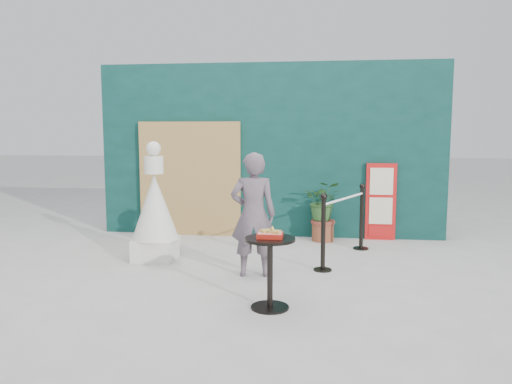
{
  "coord_description": "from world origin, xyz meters",
  "views": [
    {
      "loc": [
        0.87,
        -5.58,
        1.84
      ],
      "look_at": [
        0.0,
        1.2,
        1.0
      ],
      "focal_mm": 35.0,
      "sensor_mm": 36.0,
      "label": 1
    }
  ],
  "objects": [
    {
      "name": "food_basket",
      "position": [
        0.38,
        -0.58,
        0.79
      ],
      "size": [
        0.26,
        0.19,
        0.11
      ],
      "color": "#AE1D12",
      "rests_on": "cafe_table"
    },
    {
      "name": "menu_board",
      "position": [
        1.9,
        2.95,
        0.65
      ],
      "size": [
        0.5,
        0.07,
        1.3
      ],
      "color": "red",
      "rests_on": "ground"
    },
    {
      "name": "woman",
      "position": [
        0.05,
        0.57,
        0.79
      ],
      "size": [
        0.62,
        0.44,
        1.58
      ],
      "primitive_type": "imported",
      "rotation": [
        0.0,
        0.0,
        3.26
      ],
      "color": "#61535D",
      "rests_on": "ground"
    },
    {
      "name": "cafe_table",
      "position": [
        0.38,
        -0.58,
        0.5
      ],
      "size": [
        0.52,
        0.52,
        0.75
      ],
      "color": "black",
      "rests_on": "ground"
    },
    {
      "name": "planter",
      "position": [
        0.94,
        2.73,
        0.59
      ],
      "size": [
        0.6,
        0.52,
        1.01
      ],
      "color": "brown",
      "rests_on": "ground"
    },
    {
      "name": "bamboo_fence",
      "position": [
        -1.4,
        2.94,
        1.0
      ],
      "size": [
        1.8,
        0.08,
        2.0
      ],
      "primitive_type": "cube",
      "color": "tan",
      "rests_on": "ground"
    },
    {
      "name": "back_wall",
      "position": [
        0.0,
        3.15,
        1.5
      ],
      "size": [
        6.0,
        0.3,
        3.0
      ],
      "primitive_type": "cube",
      "color": "#0A3029",
      "rests_on": "ground"
    },
    {
      "name": "statue",
      "position": [
        -1.45,
        1.18,
        0.69
      ],
      "size": [
        0.66,
        0.66,
        1.69
      ],
      "color": "silver",
      "rests_on": "ground"
    },
    {
      "name": "ground",
      "position": [
        0.0,
        0.0,
        0.0
      ],
      "size": [
        60.0,
        60.0,
        0.0
      ],
      "primitive_type": "plane",
      "color": "#ADAAA5",
      "rests_on": "ground"
    },
    {
      "name": "stanchion_barrier",
      "position": [
        1.23,
        1.57,
        0.49
      ],
      "size": [
        0.84,
        1.54,
        1.03
      ],
      "color": "black",
      "rests_on": "ground"
    }
  ]
}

